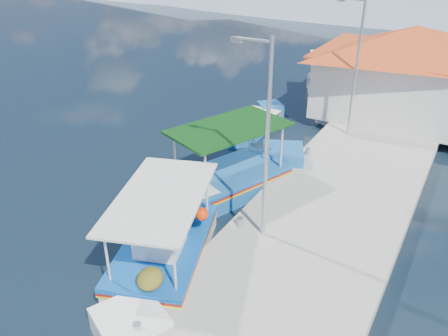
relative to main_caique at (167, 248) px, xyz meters
The scene contains 10 objects.
ground 2.51m from the main_caique, behind, with size 160.00×160.00×0.00m, color black.
quay 6.98m from the main_caique, 60.47° to the left, with size 5.00×44.00×0.50m, color #A7A49C.
bollards 5.49m from the main_caique, 75.89° to the left, with size 0.20×17.20×0.30m.
main_caique is the anchor object (origin of this frame).
caique_green_canopy 4.63m from the main_caique, 95.96° to the left, with size 4.14×7.36×2.95m.
caique_blue_hull 10.76m from the main_caique, 102.81° to the left, with size 1.69×5.53×0.98m.
caique_far 16.06m from the main_caique, 90.75° to the left, with size 4.57×7.44×2.87m.
harbor_building 15.69m from the main_caique, 76.08° to the left, with size 10.49×10.49×4.40m.
lamp_post_near 4.44m from the main_caique, 45.32° to the left, with size 1.21×0.14×6.00m.
lamp_post_far 11.74m from the main_caique, 79.53° to the left, with size 1.21×0.14×6.00m.
Camera 1 is at (9.29, -8.46, 8.77)m, focal length 36.10 mm.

